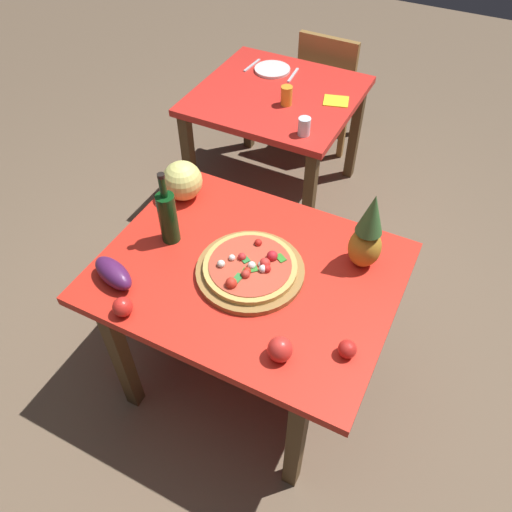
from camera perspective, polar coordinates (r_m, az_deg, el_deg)
ground_plane at (r=2.57m, az=-0.67°, el=-12.33°), size 10.00×10.00×0.00m
display_table at (r=2.05m, az=-0.83°, el=-3.18°), size 1.16×0.90×0.73m
background_table at (r=3.12m, az=2.34°, el=16.32°), size 0.91×0.89×0.73m
dining_chair at (r=3.71m, az=8.36°, el=18.68°), size 0.41×0.41×0.85m
pizza_board at (r=1.96m, az=-0.66°, el=-1.70°), size 0.42×0.42×0.02m
pizza at (r=1.94m, az=-0.63°, el=-1.20°), size 0.36×0.36×0.06m
wine_bottle at (r=2.04m, az=-9.95°, el=4.44°), size 0.08×0.08×0.34m
pineapple_left at (r=1.94m, az=12.50°, el=2.34°), size 0.13×0.13×0.35m
melon at (r=2.27m, az=-8.33°, el=8.43°), size 0.18×0.18×0.18m
bell_pepper at (r=1.71m, az=2.74°, el=-10.51°), size 0.09×0.09×0.09m
eggplant at (r=1.98m, az=-15.85°, el=-1.88°), size 0.22×0.15×0.09m
tomato_beside_pepper at (r=1.88m, az=-14.86°, el=-5.59°), size 0.07×0.07×0.07m
tomato_by_bottle at (r=1.75m, az=10.30°, el=-10.33°), size 0.06×0.06×0.06m
drinking_glass_juice at (r=2.93m, az=3.48°, el=17.66°), size 0.06×0.06×0.11m
drinking_glass_water at (r=2.69m, az=5.48°, el=14.39°), size 0.07×0.07×0.09m
dinner_plate at (r=3.30m, az=1.86°, el=20.35°), size 0.22×0.22×0.02m
fork_utensil at (r=3.35m, az=-0.45°, el=20.78°), size 0.03×0.18×0.01m
knife_utensil at (r=3.25m, az=4.23°, el=19.75°), size 0.03×0.18×0.01m
napkin_folded at (r=3.01m, az=9.05°, el=16.94°), size 0.17×0.15×0.01m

